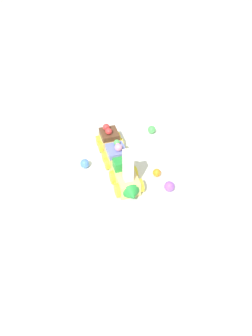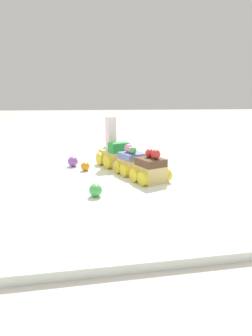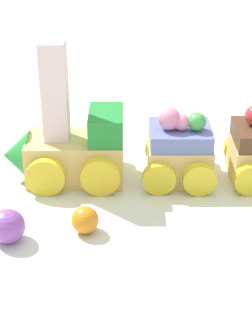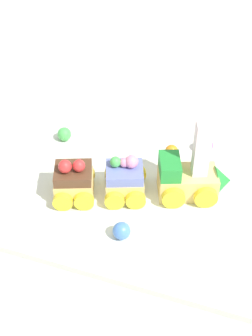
% 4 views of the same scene
% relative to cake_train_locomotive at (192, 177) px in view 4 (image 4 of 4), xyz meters
% --- Properties ---
extents(ground_plane, '(10.00, 10.00, 0.00)m').
position_rel_cake_train_locomotive_xyz_m(ground_plane, '(-0.09, 0.02, -0.04)').
color(ground_plane, beige).
extents(display_board, '(0.72, 0.43, 0.01)m').
position_rel_cake_train_locomotive_xyz_m(display_board, '(-0.09, 0.02, -0.04)').
color(display_board, silver).
rests_on(display_board, ground_plane).
extents(cake_train_locomotive, '(0.12, 0.09, 0.13)m').
position_rel_cake_train_locomotive_xyz_m(cake_train_locomotive, '(0.00, 0.00, 0.00)').
color(cake_train_locomotive, '#E5C675').
rests_on(cake_train_locomotive, display_board).
extents(cake_car_blueberry, '(0.08, 0.09, 0.07)m').
position_rel_cake_train_locomotive_xyz_m(cake_car_blueberry, '(-0.09, -0.04, -0.01)').
color(cake_car_blueberry, '#E5C675').
rests_on(cake_car_blueberry, display_board).
extents(cake_car_chocolate, '(0.08, 0.09, 0.07)m').
position_rel_cake_train_locomotive_xyz_m(cake_car_chocolate, '(-0.16, -0.06, -0.01)').
color(cake_car_chocolate, '#E5C675').
rests_on(cake_car_chocolate, display_board).
extents(gumball_green, '(0.02, 0.02, 0.02)m').
position_rel_cake_train_locomotive_xyz_m(gumball_green, '(-0.24, 0.06, -0.02)').
color(gumball_green, '#4CBC56').
rests_on(gumball_green, display_board).
extents(gumball_purple, '(0.03, 0.03, 0.03)m').
position_rel_cake_train_locomotive_xyz_m(gumball_purple, '(0.00, 0.11, -0.02)').
color(gumball_purple, '#9956C6').
rests_on(gumball_purple, display_board).
extents(gumball_orange, '(0.02, 0.02, 0.02)m').
position_rel_cake_train_locomotive_xyz_m(gumball_orange, '(-0.05, 0.07, -0.02)').
color(gumball_orange, orange).
rests_on(gumball_orange, display_board).
extents(gumball_blue, '(0.03, 0.03, 0.03)m').
position_rel_cake_train_locomotive_xyz_m(gumball_blue, '(-0.07, -0.12, -0.02)').
color(gumball_blue, '#4C84E0').
rests_on(gumball_blue, display_board).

